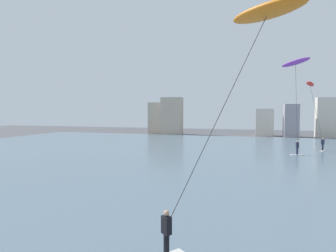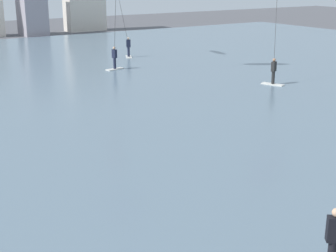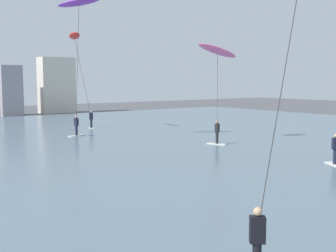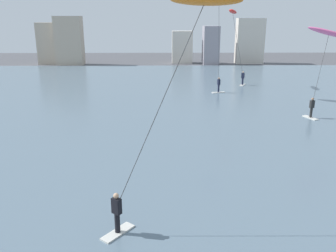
% 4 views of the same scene
% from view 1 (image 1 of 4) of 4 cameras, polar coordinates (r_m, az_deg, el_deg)
% --- Properties ---
extents(water_bay, '(84.00, 52.00, 0.10)m').
position_cam_1_polar(water_bay, '(30.94, 13.23, -6.34)').
color(water_bay, slate).
rests_on(water_bay, ground).
extents(far_shore_buildings, '(38.64, 4.77, 7.98)m').
position_cam_1_polar(far_shore_buildings, '(59.43, 13.62, 1.52)').
color(far_shore_buildings, '#B7A893').
rests_on(far_shore_buildings, ground).
extents(kitesurfer_orange, '(5.14, 3.26, 8.53)m').
position_cam_1_polar(kitesurfer_orange, '(10.19, 17.38, 16.95)').
color(kitesurfer_orange, silver).
rests_on(kitesurfer_orange, water_bay).
extents(kitesurfer_purple, '(3.04, 4.11, 10.49)m').
position_cam_1_polar(kitesurfer_purple, '(32.66, 24.48, 9.96)').
color(kitesurfer_purple, silver).
rests_on(kitesurfer_purple, water_bay).
extents(kitesurfer_red, '(2.94, 2.77, 8.69)m').
position_cam_1_polar(kitesurfer_red, '(38.96, 27.16, 6.13)').
color(kitesurfer_red, silver).
rests_on(kitesurfer_red, water_bay).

